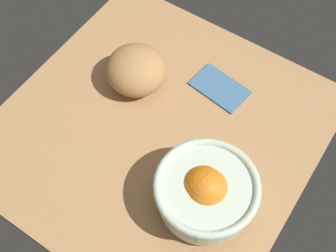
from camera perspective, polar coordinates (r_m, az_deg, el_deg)
The scene contains 4 objects.
ground_plane at distance 101.96cm, azimuth -1.34°, elevation -0.77°, with size 66.64×67.84×3.00cm, color tan.
fruit_bowl at distance 87.50cm, azimuth 4.80°, elevation -8.09°, with size 20.42×20.42×11.23cm.
bread_loaf at distance 104.31cm, azimuth -4.04°, elevation 7.06°, with size 14.16×13.92×9.24cm, color tan.
napkin_folded at distance 106.89cm, azimuth 6.54°, elevation 4.86°, with size 12.95×7.94×0.99cm, color teal.
Camera 1 is at (-30.34, 41.12, 86.73)cm, focal length 48.43 mm.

